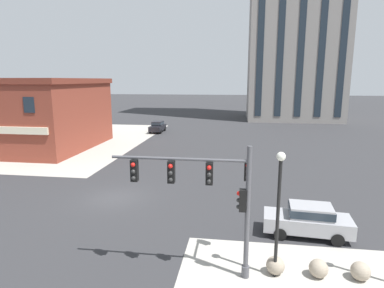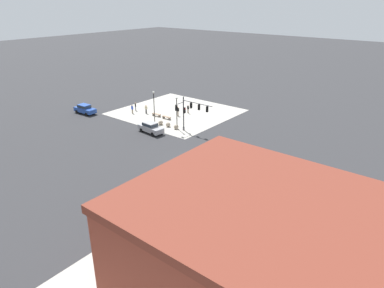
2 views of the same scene
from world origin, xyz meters
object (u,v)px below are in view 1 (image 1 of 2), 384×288
at_px(traffic_signal_main, 216,191).
at_px(bollard_sphere_curb_c, 360,271).
at_px(bollard_sphere_curb_a, 275,265).
at_px(car_cross_eastbound, 158,126).
at_px(bollard_sphere_curb_b, 318,268).
at_px(street_lamp_corner_near, 279,200).
at_px(car_main_northbound_far, 308,219).

bearing_deg(traffic_signal_main, bollard_sphere_curb_c, 2.71).
xyz_separation_m(bollard_sphere_curb_a, car_cross_eastbound, (-14.15, 36.18, 0.53)).
bearing_deg(car_cross_eastbound, bollard_sphere_curb_a, -68.64).
relative_size(traffic_signal_main, car_cross_eastbound, 1.29).
bearing_deg(bollard_sphere_curb_a, bollard_sphere_curb_c, 1.10).
bearing_deg(bollard_sphere_curb_a, bollard_sphere_curb_b, 0.86).
height_order(traffic_signal_main, bollard_sphere_curb_b, traffic_signal_main).
bearing_deg(car_cross_eastbound, bollard_sphere_curb_b, -66.27).
distance_m(bollard_sphere_curb_b, car_cross_eastbound, 39.50).
relative_size(bollard_sphere_curb_c, street_lamp_corner_near, 0.14).
bearing_deg(bollard_sphere_curb_a, car_cross_eastbound, 111.36).
distance_m(traffic_signal_main, bollard_sphere_curb_c, 6.76).
relative_size(traffic_signal_main, street_lamp_corner_near, 1.07).
distance_m(street_lamp_corner_near, car_cross_eastbound, 39.08).
xyz_separation_m(traffic_signal_main, bollard_sphere_curb_c, (5.93, 0.28, -3.23)).
distance_m(car_main_northbound_far, car_cross_eastbound, 36.24).
relative_size(bollard_sphere_curb_a, bollard_sphere_curb_c, 1.00).
distance_m(bollard_sphere_curb_a, car_cross_eastbound, 38.85).
bearing_deg(car_cross_eastbound, traffic_signal_main, -72.31).
height_order(traffic_signal_main, bollard_sphere_curb_c, traffic_signal_main).
relative_size(bollard_sphere_curb_a, bollard_sphere_curb_b, 1.00).
relative_size(street_lamp_corner_near, car_main_northbound_far, 1.17).
xyz_separation_m(traffic_signal_main, street_lamp_corner_near, (2.51, 0.04, -0.27)).
bearing_deg(bollard_sphere_curb_b, street_lamp_corner_near, -173.38).
bearing_deg(bollard_sphere_curb_a, traffic_signal_main, -175.15).
distance_m(bollard_sphere_curb_a, bollard_sphere_curb_c, 3.39).
xyz_separation_m(bollard_sphere_curb_b, bollard_sphere_curb_c, (1.65, 0.04, 0.00)).
relative_size(bollard_sphere_curb_a, car_main_northbound_far, 0.17).
xyz_separation_m(traffic_signal_main, bollard_sphere_curb_a, (2.54, 0.22, -3.23)).
xyz_separation_m(bollard_sphere_curb_a, street_lamp_corner_near, (-0.04, -0.18, 2.95)).
bearing_deg(car_main_northbound_far, car_cross_eastbound, 116.54).
xyz_separation_m(bollard_sphere_curb_c, car_main_northbound_far, (-1.35, 3.70, 0.53)).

